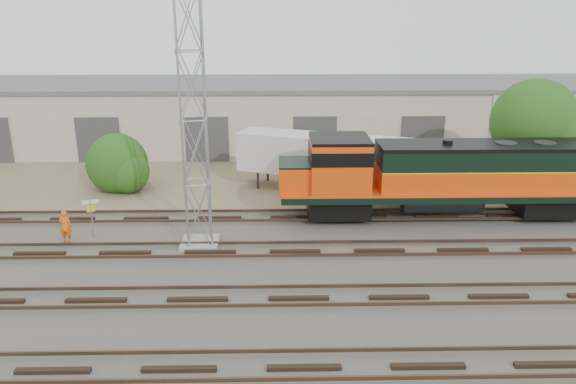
{
  "coord_description": "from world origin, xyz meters",
  "views": [
    {
      "loc": [
        -0.82,
        -22.78,
        11.08
      ],
      "look_at": [
        -0.29,
        4.0,
        2.2
      ],
      "focal_mm": 35.0,
      "sensor_mm": 36.0,
      "label": 1
    }
  ],
  "objects_px": {
    "signal_tower": "(194,124)",
    "semi_trailer": "(334,158)",
    "locomotive": "(439,175)",
    "worker": "(66,226)"
  },
  "relations": [
    {
      "from": "signal_tower",
      "to": "semi_trailer",
      "type": "distance_m",
      "value": 11.48
    },
    {
      "from": "locomotive",
      "to": "worker",
      "type": "distance_m",
      "value": 19.42
    },
    {
      "from": "locomotive",
      "to": "signal_tower",
      "type": "bearing_deg",
      "value": -164.5
    },
    {
      "from": "locomotive",
      "to": "semi_trailer",
      "type": "relative_size",
      "value": 1.52
    },
    {
      "from": "worker",
      "to": "semi_trailer",
      "type": "xyz_separation_m",
      "value": [
        13.93,
        7.53,
        1.41
      ]
    },
    {
      "from": "semi_trailer",
      "to": "signal_tower",
      "type": "bearing_deg",
      "value": -112.38
    },
    {
      "from": "locomotive",
      "to": "semi_trailer",
      "type": "bearing_deg",
      "value": 138.72
    },
    {
      "from": "signal_tower",
      "to": "semi_trailer",
      "type": "height_order",
      "value": "signal_tower"
    },
    {
      "from": "locomotive",
      "to": "worker",
      "type": "bearing_deg",
      "value": -171.17
    },
    {
      "from": "signal_tower",
      "to": "semi_trailer",
      "type": "bearing_deg",
      "value": 47.67
    }
  ]
}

